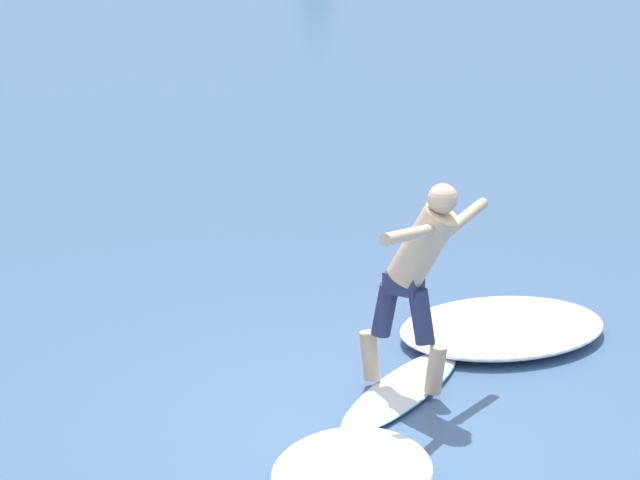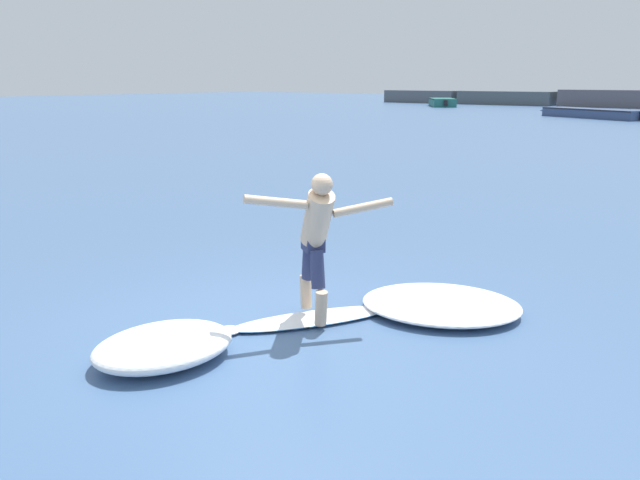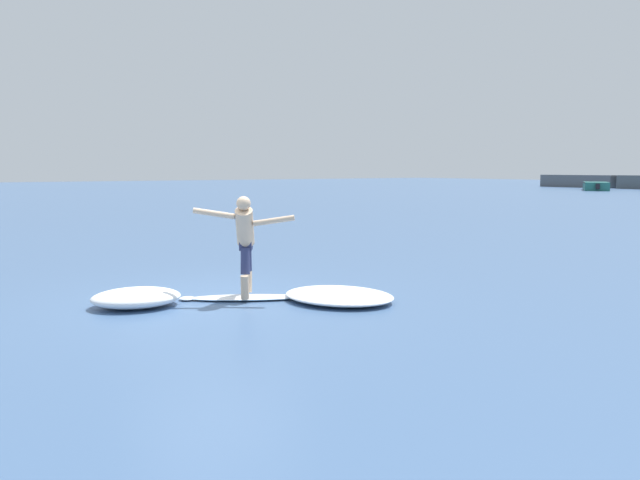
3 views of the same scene
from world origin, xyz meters
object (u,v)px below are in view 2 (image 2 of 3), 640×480
at_px(surfer, 316,234).
at_px(fishing_boat_near_jetty, 591,113).
at_px(surfboard, 311,319).
at_px(small_boat_offshore, 442,102).

bearing_deg(surfer, fishing_boat_near_jetty, 102.20).
relative_size(surfboard, small_boat_offshore, 0.34).
distance_m(surfer, fishing_boat_near_jetty, 43.03).
relative_size(surfboard, fishing_boat_near_jetty, 0.23).
bearing_deg(fishing_boat_near_jetty, surfboard, -77.95).
bearing_deg(fishing_boat_near_jetty, small_boat_offshore, 147.47).
bearing_deg(small_boat_offshore, surfboard, -63.43).
bearing_deg(surfboard, fishing_boat_near_jetty, 102.05).
height_order(fishing_boat_near_jetty, small_boat_offshore, small_boat_offshore).
bearing_deg(surfboard, small_boat_offshore, 116.57).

